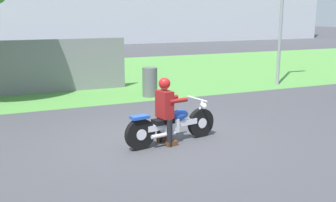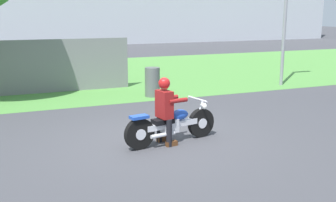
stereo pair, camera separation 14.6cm
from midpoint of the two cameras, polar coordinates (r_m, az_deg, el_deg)
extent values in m
plane|color=#424247|center=(8.56, -2.05, -5.57)|extent=(120.00, 120.00, 0.00)
cube|color=#549342|center=(17.70, -13.66, 3.49)|extent=(60.00, 12.00, 0.01)
cylinder|color=black|center=(8.72, 4.22, -3.10)|extent=(0.64, 0.23, 0.63)
cylinder|color=silver|center=(8.72, 4.22, -3.10)|extent=(0.24, 0.18, 0.22)
cylinder|color=black|center=(7.91, -4.56, -4.73)|extent=(0.64, 0.23, 0.63)
cylinder|color=silver|center=(7.91, -4.56, -4.73)|extent=(0.24, 0.18, 0.22)
cube|color=silver|center=(8.27, 0.05, -3.36)|extent=(1.22, 0.35, 0.12)
cube|color=silver|center=(8.25, -0.24, -3.54)|extent=(0.36, 0.29, 0.28)
ellipsoid|color=#1E47B2|center=(8.32, 1.08, -1.98)|extent=(0.48, 0.31, 0.22)
cube|color=black|center=(8.13, -1.24, -2.91)|extent=(0.48, 0.31, 0.10)
cube|color=#1E47B2|center=(7.82, -4.60, -2.32)|extent=(0.39, 0.26, 0.06)
cylinder|color=silver|center=(8.63, 3.98, -1.55)|extent=(0.26, 0.09, 0.53)
cylinder|color=silver|center=(8.53, 3.74, 0.29)|extent=(0.15, 0.66, 0.04)
sphere|color=white|center=(8.67, 4.57, -0.75)|extent=(0.16, 0.16, 0.16)
cylinder|color=silver|center=(8.04, -1.18, -4.86)|extent=(0.56, 0.17, 0.08)
cylinder|color=black|center=(8.35, -1.67, -4.00)|extent=(0.12, 0.12, 0.56)
cube|color=#593319|center=(8.45, -1.31, -5.45)|extent=(0.25, 0.14, 0.10)
cylinder|color=black|center=(8.06, -0.31, -4.61)|extent=(0.12, 0.12, 0.56)
cube|color=#593319|center=(8.16, 0.05, -6.10)|extent=(0.25, 0.14, 0.10)
cube|color=maroon|center=(8.06, -1.02, -0.47)|extent=(0.28, 0.41, 0.56)
cylinder|color=maroon|center=(8.30, -0.37, 0.47)|extent=(0.43, 0.16, 0.09)
cylinder|color=maroon|center=(8.03, 0.96, 0.06)|extent=(0.43, 0.16, 0.09)
sphere|color=#996B4C|center=(7.98, -1.03, 2.33)|extent=(0.20, 0.20, 0.20)
sphere|color=#B21919|center=(7.98, -1.03, 2.54)|extent=(0.24, 0.24, 0.24)
cylinder|color=#595E5B|center=(12.92, -2.93, 2.72)|extent=(0.48, 0.48, 0.94)
cube|color=slate|center=(13.99, -20.43, 4.48)|extent=(7.00, 0.06, 1.80)
camera|label=1|loc=(0.07, -90.50, -0.11)|focal=42.64mm
camera|label=2|loc=(0.07, 89.50, 0.11)|focal=42.64mm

